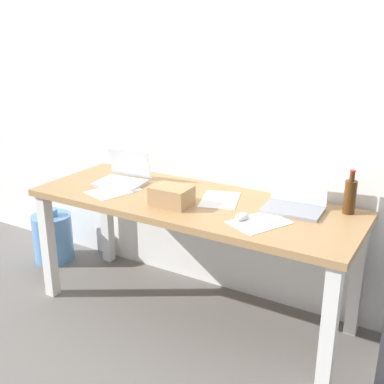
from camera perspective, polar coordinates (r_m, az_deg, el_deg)
The scene contains 12 objects.
ground_plane at distance 3.14m, azimuth 0.00°, elevation -14.03°, with size 8.00×8.00×0.00m, color slate.
back_wall at distance 3.02m, azimuth 4.06°, elevation 11.16°, with size 5.20×0.08×2.60m, color white.
desk at distance 2.83m, azimuth 0.00°, elevation -2.80°, with size 1.96×0.71×0.75m.
laptop_left at distance 3.13m, azimuth -8.17°, elevation 1.85°, with size 0.33×0.28×0.21m.
laptop_right at distance 2.70m, azimuth 12.17°, elevation -0.96°, with size 0.33×0.24×0.24m.
beer_bottle at distance 2.71m, azimuth 18.32°, elevation -0.45°, with size 0.06×0.06×0.24m.
computer_mouse at distance 2.53m, azimuth 5.97°, elevation -2.91°, with size 0.06×0.10×0.03m, color silver.
cardboard_box at distance 2.71m, azimuth -2.45°, elevation -0.45°, with size 0.22×0.17×0.11m, color tan.
paper_sheet_front_left at distance 2.99m, azimuth -9.35°, elevation 0.13°, with size 0.21×0.30×0.00m, color white.
paper_sheet_near_back at distance 2.80m, azimuth 3.35°, elevation -0.92°, with size 0.21×0.30×0.00m, color white.
paper_sheet_front_right at distance 2.50m, azimuth 8.03°, elevation -3.60°, with size 0.21×0.30×0.00m, color white.
water_cooler_jug at distance 3.84m, azimuth -16.24°, elevation -5.17°, with size 0.30×0.30×0.42m.
Camera 1 is at (1.33, -2.27, 1.71)m, focal length 44.74 mm.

